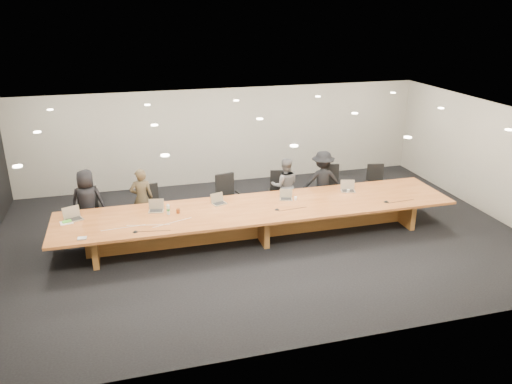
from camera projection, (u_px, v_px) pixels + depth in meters
ground at (259, 237)px, 11.54m from camera, size 12.00×12.00×0.00m
back_wall at (223, 136)px, 14.65m from camera, size 12.00×0.02×2.80m
conference_table at (259, 216)px, 11.36m from camera, size 9.00×1.80×0.75m
chair_far_left at (90, 211)px, 11.59m from camera, size 0.63×0.63×1.08m
chair_left at (152, 206)px, 11.94m from camera, size 0.62×0.62×1.03m
chair_mid_left at (229, 198)px, 12.27m from camera, size 0.70×0.70×1.16m
chair_mid_right at (279, 193)px, 12.60m from camera, size 0.71×0.71×1.13m
chair_right at (331, 187)px, 12.98m from camera, size 0.70×0.70×1.16m
chair_far_right at (376, 184)px, 13.34m from camera, size 0.64×0.64×1.06m
person_a at (88, 202)px, 11.48m from camera, size 0.84×0.63×1.56m
person_b at (142, 198)px, 11.81m from camera, size 0.54×0.36×1.47m
person_c at (285, 186)px, 12.63m from camera, size 0.81×0.69×1.46m
person_d at (322, 181)px, 12.79m from camera, size 1.11×0.76×1.58m
laptop_a at (73, 214)px, 10.54m from camera, size 0.43×0.37×0.28m
laptop_b at (156, 206)px, 10.99m from camera, size 0.37×0.29×0.26m
laptop_c at (219, 199)px, 11.40m from camera, size 0.36×0.31×0.24m
laptop_d at (286, 195)px, 11.66m from camera, size 0.35×0.30×0.23m
laptop_e at (348, 186)px, 12.15m from camera, size 0.39×0.33×0.27m
water_bottle at (168, 210)px, 10.84m from camera, size 0.09×0.09×0.22m
amber_mug at (178, 211)px, 10.93m from camera, size 0.10×0.10×0.10m
paper_cup_near at (296, 198)px, 11.66m from camera, size 0.08×0.08×0.08m
paper_cup_far at (348, 191)px, 12.10m from camera, size 0.09×0.09×0.08m
notepad at (67, 223)px, 10.45m from camera, size 0.29×0.25×0.02m
lime_gadget at (67, 221)px, 10.46m from camera, size 0.20×0.15×0.03m
av_box at (82, 238)px, 9.74m from camera, size 0.18×0.14×0.03m
mic_left at (135, 231)px, 10.03m from camera, size 0.13×0.13×0.03m
mic_center at (277, 209)px, 11.11m from camera, size 0.11×0.11×0.03m
mic_right at (386, 201)px, 11.54m from camera, size 0.13×0.13×0.03m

